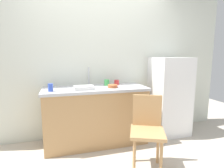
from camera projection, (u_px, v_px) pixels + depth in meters
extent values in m
plane|color=#BCB2A3|center=(111.00, 164.00, 2.35)|extent=(8.00, 8.00, 0.00)
cube|color=silver|center=(95.00, 65.00, 3.11)|extent=(4.80, 0.10, 2.45)
cube|color=tan|center=(96.00, 116.00, 2.89)|extent=(1.54, 0.60, 0.85)
cube|color=#B7B7BC|center=(96.00, 89.00, 2.82)|extent=(1.58, 0.64, 0.04)
cylinder|color=#B7B7BC|center=(89.00, 76.00, 3.01)|extent=(0.02, 0.02, 0.30)
cube|color=white|center=(169.00, 96.00, 3.22)|extent=(0.59, 0.57, 1.35)
cylinder|color=tan|center=(134.00, 158.00, 2.09)|extent=(0.04, 0.04, 0.45)
cylinder|color=tan|center=(161.00, 160.00, 2.05)|extent=(0.04, 0.04, 0.45)
cylinder|color=tan|center=(134.00, 145.00, 2.38)|extent=(0.04, 0.04, 0.45)
cylinder|color=tan|center=(158.00, 146.00, 2.34)|extent=(0.04, 0.04, 0.45)
cube|color=tan|center=(147.00, 133.00, 2.18)|extent=(0.53, 0.53, 0.04)
cube|color=tan|center=(147.00, 110.00, 2.32)|extent=(0.34, 0.17, 0.40)
cube|color=white|center=(84.00, 88.00, 2.65)|extent=(0.28, 0.20, 0.05)
cylinder|color=#B25B33|center=(113.00, 86.00, 2.80)|extent=(0.15, 0.15, 0.04)
cylinder|color=green|center=(107.00, 83.00, 2.98)|extent=(0.08, 0.08, 0.10)
cylinder|color=red|center=(117.00, 82.00, 3.07)|extent=(0.08, 0.08, 0.08)
cylinder|color=blue|center=(51.00, 88.00, 2.50)|extent=(0.07, 0.07, 0.11)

